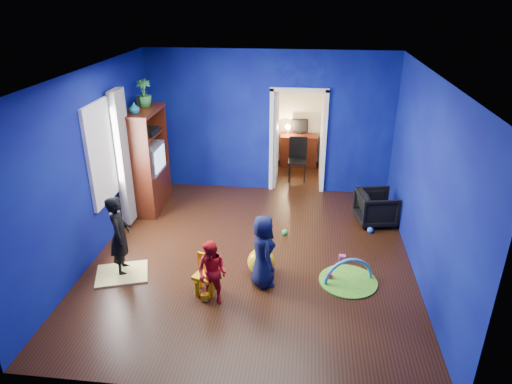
# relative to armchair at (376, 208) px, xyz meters

# --- Properties ---
(floor) EXTENTS (5.00, 5.50, 0.01)m
(floor) POSITION_rel_armchair_xyz_m (-2.10, -1.41, -0.31)
(floor) COLOR black
(floor) RESTS_ON ground
(ceiling) EXTENTS (5.00, 5.50, 0.01)m
(ceiling) POSITION_rel_armchair_xyz_m (-2.10, -1.41, 2.59)
(ceiling) COLOR white
(ceiling) RESTS_ON wall_back
(wall_back) EXTENTS (5.00, 0.02, 2.90)m
(wall_back) POSITION_rel_armchair_xyz_m (-2.10, 1.34, 1.14)
(wall_back) COLOR #090966
(wall_back) RESTS_ON floor
(wall_front) EXTENTS (5.00, 0.02, 2.90)m
(wall_front) POSITION_rel_armchair_xyz_m (-2.10, -4.16, 1.14)
(wall_front) COLOR #090966
(wall_front) RESTS_ON floor
(wall_left) EXTENTS (0.02, 5.50, 2.90)m
(wall_left) POSITION_rel_armchair_xyz_m (-4.60, -1.41, 1.14)
(wall_left) COLOR #090966
(wall_left) RESTS_ON floor
(wall_right) EXTENTS (0.02, 5.50, 2.90)m
(wall_right) POSITION_rel_armchair_xyz_m (0.40, -1.41, 1.14)
(wall_right) COLOR #090966
(wall_right) RESTS_ON floor
(alcove) EXTENTS (1.00, 1.75, 2.50)m
(alcove) POSITION_rel_armchair_xyz_m (-1.50, 2.22, 0.94)
(alcove) COLOR silver
(alcove) RESTS_ON floor
(armchair) EXTENTS (0.79, 0.77, 0.62)m
(armchair) POSITION_rel_armchair_xyz_m (0.00, 0.00, 0.00)
(armchair) COLOR black
(armchair) RESTS_ON floor
(child_black) EXTENTS (0.40, 0.52, 1.25)m
(child_black) POSITION_rel_armchair_xyz_m (-4.00, -2.05, 0.32)
(child_black) COLOR black
(child_black) RESTS_ON floor
(child_navy) EXTENTS (0.53, 0.63, 1.10)m
(child_navy) POSITION_rel_armchair_xyz_m (-1.86, -2.12, 0.24)
(child_navy) COLOR #10133D
(child_navy) RESTS_ON floor
(toddler_red) EXTENTS (0.55, 0.49, 0.93)m
(toddler_red) POSITION_rel_armchair_xyz_m (-2.50, -2.61, 0.16)
(toddler_red) COLOR #AF1227
(toddler_red) RESTS_ON floor
(vase) EXTENTS (0.20, 0.20, 0.20)m
(vase) POSITION_rel_armchair_xyz_m (-4.32, -0.14, 1.75)
(vase) COLOR #0C5162
(vase) RESTS_ON tv_armoire
(potted_plant) EXTENTS (0.36, 0.36, 0.49)m
(potted_plant) POSITION_rel_armchair_xyz_m (-4.32, 0.38, 1.90)
(potted_plant) COLOR #2E7F36
(potted_plant) RESTS_ON tv_armoire
(tv_armoire) EXTENTS (0.58, 1.14, 1.96)m
(tv_armoire) POSITION_rel_armchair_xyz_m (-4.32, 0.16, 0.67)
(tv_armoire) COLOR #371409
(tv_armoire) RESTS_ON floor
(crt_tv) EXTENTS (0.46, 0.70, 0.54)m
(crt_tv) POSITION_rel_armchair_xyz_m (-4.28, 0.16, 0.71)
(crt_tv) COLOR silver
(crt_tv) RESTS_ON tv_armoire
(yellow_blanket) EXTENTS (0.90, 0.81, 0.03)m
(yellow_blanket) POSITION_rel_armchair_xyz_m (-4.00, -2.15, -0.29)
(yellow_blanket) COLOR #F2E07A
(yellow_blanket) RESTS_ON floor
(hopper_ball) EXTENTS (0.41, 0.41, 0.41)m
(hopper_ball) POSITION_rel_armchair_xyz_m (-1.91, -1.87, -0.10)
(hopper_ball) COLOR yellow
(hopper_ball) RESTS_ON floor
(kid_chair) EXTENTS (0.36, 0.36, 0.50)m
(kid_chair) POSITION_rel_armchair_xyz_m (-2.65, -2.41, -0.06)
(kid_chair) COLOR yellow
(kid_chair) RESTS_ON floor
(play_mat) EXTENTS (0.85, 0.85, 0.02)m
(play_mat) POSITION_rel_armchair_xyz_m (-0.61, -1.94, -0.30)
(play_mat) COLOR green
(play_mat) RESTS_ON floor
(toy_arch) EXTENTS (0.74, 0.31, 0.77)m
(toy_arch) POSITION_rel_armchair_xyz_m (-0.61, -1.94, -0.29)
(toy_arch) COLOR #3F8CD8
(toy_arch) RESTS_ON floor
(window_left) EXTENTS (0.03, 0.95, 1.55)m
(window_left) POSITION_rel_armchair_xyz_m (-4.58, -1.06, 1.24)
(window_left) COLOR white
(window_left) RESTS_ON wall_left
(curtain) EXTENTS (0.14, 0.42, 2.40)m
(curtain) POSITION_rel_armchair_xyz_m (-4.47, -0.51, 0.94)
(curtain) COLOR slate
(curtain) RESTS_ON floor
(doorway) EXTENTS (1.16, 0.10, 2.10)m
(doorway) POSITION_rel_armchair_xyz_m (-1.50, 1.34, 0.74)
(doorway) COLOR white
(doorway) RESTS_ON floor
(study_desk) EXTENTS (0.88, 0.44, 0.75)m
(study_desk) POSITION_rel_armchair_xyz_m (-1.50, 2.85, 0.07)
(study_desk) COLOR #3D140A
(study_desk) RESTS_ON floor
(desk_monitor) EXTENTS (0.40, 0.05, 0.32)m
(desk_monitor) POSITION_rel_armchair_xyz_m (-1.50, 2.97, 0.64)
(desk_monitor) COLOR black
(desk_monitor) RESTS_ON study_desk
(desk_lamp) EXTENTS (0.14, 0.14, 0.14)m
(desk_lamp) POSITION_rel_armchair_xyz_m (-1.78, 2.91, 0.62)
(desk_lamp) COLOR #FFD88C
(desk_lamp) RESTS_ON study_desk
(folding_chair) EXTENTS (0.40, 0.40, 0.92)m
(folding_chair) POSITION_rel_armchair_xyz_m (-1.50, 1.89, 0.15)
(folding_chair) COLOR black
(folding_chair) RESTS_ON floor
(book_shelf) EXTENTS (0.88, 0.24, 0.04)m
(book_shelf) POSITION_rel_armchair_xyz_m (-1.50, 2.96, 1.71)
(book_shelf) COLOR white
(book_shelf) RESTS_ON study_desk
(toy_0) EXTENTS (0.10, 0.08, 0.10)m
(toy_0) POSITION_rel_armchair_xyz_m (-0.89, -1.89, -0.26)
(toy_0) COLOR red
(toy_0) RESTS_ON floor
(toy_1) EXTENTS (0.11, 0.11, 0.11)m
(toy_1) POSITION_rel_armchair_xyz_m (-0.12, -0.39, -0.25)
(toy_1) COLOR blue
(toy_1) RESTS_ON floor
(toy_2) EXTENTS (0.10, 0.08, 0.10)m
(toy_2) POSITION_rel_armchair_xyz_m (-2.62, -2.61, -0.26)
(toy_2) COLOR #F4B20C
(toy_2) RESTS_ON floor
(toy_3) EXTENTS (0.11, 0.11, 0.11)m
(toy_3) POSITION_rel_armchair_xyz_m (-1.62, -0.64, -0.25)
(toy_3) COLOR green
(toy_3) RESTS_ON floor
(toy_4) EXTENTS (0.10, 0.08, 0.10)m
(toy_4) POSITION_rel_armchair_xyz_m (-0.67, -1.38, -0.26)
(toy_4) COLOR #BA45A2
(toy_4) RESTS_ON floor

